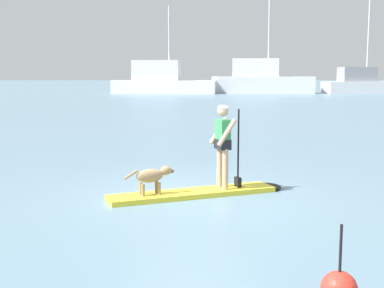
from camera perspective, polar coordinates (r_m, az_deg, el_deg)
The scene contains 7 objects.
ground_plane at distance 10.22m, azimuth 0.07°, elevation -5.77°, with size 400.00×400.00×0.00m, color slate.
paddleboard at distance 10.29m, azimuth 1.26°, elevation -5.39°, with size 3.65×1.91×0.10m.
person_paddler at distance 10.28m, azimuth 3.51°, elevation 0.39°, with size 0.68×0.59×1.68m.
dog at distance 9.85m, azimuth -4.44°, elevation -3.60°, with size 0.95×0.43×0.54m.
moored_boat_starboard at distance 64.03m, azimuth -3.40°, elevation 6.97°, with size 13.10×4.92×10.65m.
moored_boat_outer at distance 65.31m, azimuth 7.68°, elevation 7.03°, with size 12.94×4.78×12.77m.
moored_boat_port at distance 68.58m, azimuth 18.23°, elevation 6.42°, with size 10.10×4.40×11.81m.
Camera 1 is at (-0.13, -9.93, 2.39)m, focal length 48.03 mm.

